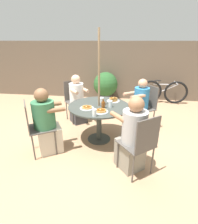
# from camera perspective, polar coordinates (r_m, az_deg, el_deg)

# --- Properties ---
(ground_plane) EXTENTS (12.00, 12.00, 0.00)m
(ground_plane) POSITION_cam_1_polar(r_m,az_deg,el_deg) (3.56, 0.00, -8.79)
(ground_plane) COLOR tan
(back_fence) EXTENTS (10.00, 0.06, 1.82)m
(back_fence) POSITION_cam_1_polar(r_m,az_deg,el_deg) (5.86, 3.51, 13.25)
(back_fence) COLOR brown
(back_fence) RESTS_ON ground
(patio_table) EXTENTS (1.14, 1.14, 0.72)m
(patio_table) POSITION_cam_1_polar(r_m,az_deg,el_deg) (3.29, 0.00, 0.21)
(patio_table) COLOR #383D38
(patio_table) RESTS_ON ground
(umbrella_pole) EXTENTS (0.04, 0.04, 2.03)m
(umbrella_pole) POSITION_cam_1_polar(r_m,az_deg,el_deg) (3.15, 0.00, 7.19)
(umbrella_pole) COLOR #846B4C
(umbrella_pole) RESTS_ON ground
(patio_chair_north) EXTENTS (0.58, 0.58, 0.95)m
(patio_chair_north) POSITION_cam_1_polar(r_m,az_deg,el_deg) (3.07, -19.98, -3.97)
(patio_chair_north) COLOR #514C47
(patio_chair_north) RESTS_ON ground
(diner_north) EXTENTS (0.58, 0.54, 1.15)m
(diner_north) POSITION_cam_1_polar(r_m,az_deg,el_deg) (3.09, -16.67, -3.85)
(diner_north) COLOR beige
(diner_north) RESTS_ON ground
(patio_chair_east) EXTENTS (0.59, 0.59, 0.95)m
(patio_chair_east) POSITION_cam_1_polar(r_m,az_deg,el_deg) (2.49, 13.43, -9.62)
(patio_chair_east) COLOR #514C47
(patio_chair_east) RESTS_ON ground
(diner_east) EXTENTS (0.57, 0.60, 1.16)m
(diner_east) POSITION_cam_1_polar(r_m,az_deg,el_deg) (2.61, 10.77, -8.20)
(diner_east) COLOR gray
(diner_east) RESTS_ON ground
(patio_chair_south) EXTENTS (0.58, 0.58, 0.95)m
(patio_chair_south) POSITION_cam_1_polar(r_m,az_deg,el_deg) (3.92, 15.11, 2.32)
(patio_chair_south) COLOR #514C47
(patio_chair_south) RESTS_ON ground
(diner_south) EXTENTS (0.57, 0.52, 1.12)m
(diner_south) POSITION_cam_1_polar(r_m,az_deg,el_deg) (3.82, 13.08, 1.59)
(diner_south) COLOR slate
(diner_south) RESTS_ON ground
(patio_chair_west) EXTENTS (0.59, 0.59, 0.95)m
(patio_chair_west) POSITION_cam_1_polar(r_m,az_deg,el_deg) (4.26, -8.11, 4.49)
(patio_chair_west) COLOR #514C47
(patio_chair_west) RESTS_ON ground
(diner_west) EXTENTS (0.53, 0.55, 1.13)m
(diner_west) POSITION_cam_1_polar(r_m,az_deg,el_deg) (4.12, -7.09, 3.53)
(diner_west) COLOR #3D3D42
(diner_west) RESTS_ON ground
(pancake_plate_a) EXTENTS (0.25, 0.25, 0.05)m
(pancake_plate_a) POSITION_cam_1_polar(r_m,az_deg,el_deg) (3.10, -3.95, 1.41)
(pancake_plate_a) COLOR white
(pancake_plate_a) RESTS_ON patio_table
(pancake_plate_b) EXTENTS (0.25, 0.25, 0.05)m
(pancake_plate_b) POSITION_cam_1_polar(r_m,az_deg,el_deg) (2.94, 0.65, 0.31)
(pancake_plate_b) COLOR white
(pancake_plate_b) RESTS_ON patio_table
(pancake_plate_c) EXTENTS (0.25, 0.25, 0.08)m
(pancake_plate_c) POSITION_cam_1_polar(r_m,az_deg,el_deg) (3.47, 4.71, 3.96)
(pancake_plate_c) COLOR white
(pancake_plate_c) RESTS_ON patio_table
(syrup_bottle) EXTENTS (0.09, 0.06, 0.16)m
(syrup_bottle) POSITION_cam_1_polar(r_m,az_deg,el_deg) (3.11, 1.40, 2.46)
(syrup_bottle) COLOR brown
(syrup_bottle) RESTS_ON patio_table
(coffee_cup) EXTENTS (0.08, 0.08, 0.09)m
(coffee_cup) POSITION_cam_1_polar(r_m,az_deg,el_deg) (3.40, 0.81, 3.95)
(coffee_cup) COLOR white
(coffee_cup) RESTS_ON patio_table
(drinking_glass_a) EXTENTS (0.07, 0.07, 0.12)m
(drinking_glass_a) POSITION_cam_1_polar(r_m,az_deg,el_deg) (2.76, -1.53, -0.26)
(drinking_glass_a) COLOR silver
(drinking_glass_a) RESTS_ON patio_table
(drinking_glass_b) EXTENTS (0.07, 0.07, 0.12)m
(drinking_glass_b) POSITION_cam_1_polar(r_m,az_deg,el_deg) (3.15, 3.75, 2.65)
(drinking_glass_b) COLOR silver
(drinking_glass_b) RESTS_ON patio_table
(bicycle) EXTENTS (1.47, 0.44, 0.72)m
(bicycle) POSITION_cam_1_polar(r_m,az_deg,el_deg) (5.80, 20.13, 6.23)
(bicycle) COLOR black
(bicycle) RESTS_ON ground
(potted_shrub) EXTENTS (0.76, 0.76, 0.93)m
(potted_shrub) POSITION_cam_1_polar(r_m,az_deg,el_deg) (5.57, 2.15, 8.67)
(potted_shrub) COLOR #3D3D3F
(potted_shrub) RESTS_ON ground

